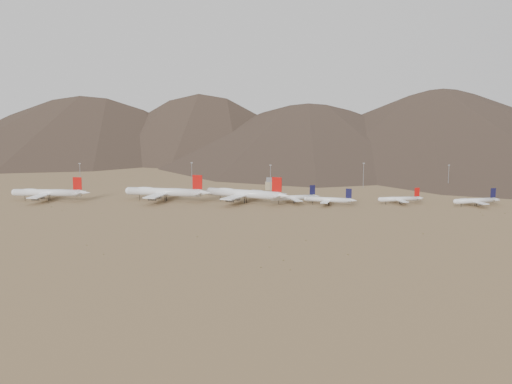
# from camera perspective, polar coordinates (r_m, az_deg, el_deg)

# --- Properties ---
(ground) EXTENTS (3000.00, 3000.00, 0.00)m
(ground) POSITION_cam_1_polar(r_m,az_deg,el_deg) (451.48, -3.14, -1.78)
(ground) COLOR olive
(ground) RESTS_ON ground
(mountain_ridge) EXTENTS (4400.00, 1000.00, 300.00)m
(mountain_ridge) POSITION_cam_1_polar(r_m,az_deg,el_deg) (1344.72, 1.58, 11.11)
(mountain_ridge) COLOR #453529
(mountain_ridge) RESTS_ON ground
(widebody_west) EXTENTS (70.64, 54.02, 20.98)m
(widebody_west) POSITION_cam_1_polar(r_m,az_deg,el_deg) (526.40, -20.10, -0.06)
(widebody_west) COLOR white
(widebody_west) RESTS_ON ground
(widebody_centre) EXTENTS (78.76, 61.42, 23.54)m
(widebody_centre) POSITION_cam_1_polar(r_m,az_deg,el_deg) (499.01, -9.13, 0.01)
(widebody_centre) COLOR white
(widebody_centre) RESTS_ON ground
(widebody_east) EXTENTS (74.89, 60.02, 23.50)m
(widebody_east) POSITION_cam_1_polar(r_m,az_deg,el_deg) (482.87, -1.18, -0.16)
(widebody_east) COLOR white
(widebody_east) RESTS_ON ground
(narrowbody_a) EXTENTS (43.02, 32.21, 14.90)m
(narrowbody_a) POSITION_cam_1_polar(r_m,az_deg,el_deg) (482.83, 3.88, -0.57)
(narrowbody_a) COLOR white
(narrowbody_a) RESTS_ON ground
(narrowbody_b) EXTENTS (43.56, 32.04, 14.61)m
(narrowbody_b) POSITION_cam_1_polar(r_m,az_deg,el_deg) (474.85, 7.35, -0.77)
(narrowbody_b) COLOR white
(narrowbody_b) RESTS_ON ground
(narrowbody_c) EXTENTS (40.21, 29.62, 13.51)m
(narrowbody_c) POSITION_cam_1_polar(r_m,az_deg,el_deg) (492.80, 14.24, -0.67)
(narrowbody_c) COLOR white
(narrowbody_c) RESTS_ON ground
(narrowbody_d) EXTENTS (42.21, 31.44, 14.45)m
(narrowbody_d) POSITION_cam_1_polar(r_m,az_deg,el_deg) (500.43, 21.16, -0.80)
(narrowbody_d) COLOR white
(narrowbody_d) RESTS_ON ground
(control_tower) EXTENTS (8.00, 8.00, 12.00)m
(control_tower) POSITION_cam_1_polar(r_m,az_deg,el_deg) (566.60, 1.35, 0.77)
(control_tower) COLOR gray
(control_tower) RESTS_ON ground
(mast_far_west) EXTENTS (2.00, 0.60, 25.70)m
(mast_far_west) POSITION_cam_1_polar(r_m,az_deg,el_deg) (602.07, -17.18, 1.69)
(mast_far_west) COLOR gray
(mast_far_west) RESTS_ON ground
(mast_west) EXTENTS (2.00, 0.60, 25.70)m
(mast_west) POSITION_cam_1_polar(r_m,az_deg,el_deg) (586.49, -6.44, 1.84)
(mast_west) COLOR gray
(mast_west) RESTS_ON ground
(mast_centre) EXTENTS (2.00, 0.60, 25.70)m
(mast_centre) POSITION_cam_1_polar(r_m,az_deg,el_deg) (557.26, 1.45, 1.57)
(mast_centre) COLOR gray
(mast_centre) RESTS_ON ground
(mast_east) EXTENTS (2.00, 0.60, 25.70)m
(mast_east) POSITION_cam_1_polar(r_m,az_deg,el_deg) (589.06, 10.70, 1.78)
(mast_east) COLOR gray
(mast_east) RESTS_ON ground
(mast_far_east) EXTENTS (2.00, 0.60, 25.70)m
(mast_far_east) POSITION_cam_1_polar(r_m,az_deg,el_deg) (588.15, 18.70, 1.48)
(mast_far_east) COLOR gray
(mast_far_east) RESTS_ON ground
(desert_scrub) EXTENTS (415.66, 179.93, 0.78)m
(desert_scrub) POSITION_cam_1_polar(r_m,az_deg,el_deg) (351.76, 3.86, -4.54)
(desert_scrub) COLOR brown
(desert_scrub) RESTS_ON ground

